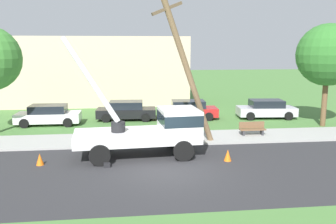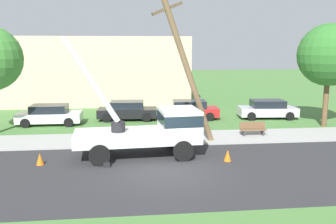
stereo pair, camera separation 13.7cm
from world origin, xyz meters
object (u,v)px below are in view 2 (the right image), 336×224
leaning_utility_pole (187,67)px  traffic_cone_ahead (228,155)px  roadside_tree_far (329,55)px  parked_sedan_white (50,115)px  parked_sedan_black (127,110)px  park_bench (253,129)px  traffic_cone_behind (40,159)px  parked_sedan_red (189,110)px  parked_sedan_silver (267,109)px  utility_truck (154,128)px

leaning_utility_pole → traffic_cone_ahead: (1.54, -3.08, -4.06)m
leaning_utility_pole → roadside_tree_far: size_ratio=1.21×
parked_sedan_white → roadside_tree_far: size_ratio=0.63×
parked_sedan_black → park_bench: size_ratio=2.80×
traffic_cone_behind → parked_sedan_black: 11.06m
parked_sedan_red → parked_sedan_silver: same height
leaning_utility_pole → parked_sedan_silver: leaning_utility_pole is taller
traffic_cone_behind → parked_sedan_red: 13.40m
traffic_cone_behind → roadside_tree_far: 19.39m
parked_sedan_white → parked_sedan_black: bearing=12.0°
parked_sedan_black → parked_sedan_silver: same height
leaning_utility_pole → traffic_cone_ahead: size_ratio=15.18×
traffic_cone_ahead → roadside_tree_far: (8.79, 6.92, 4.62)m
parked_sedan_black → parked_sedan_white: bearing=-168.0°
traffic_cone_ahead → parked_sedan_black: size_ratio=0.12×
leaning_utility_pole → traffic_cone_ahead: 5.32m
leaning_utility_pole → parked_sedan_black: leaning_utility_pole is taller
park_bench → roadside_tree_far: size_ratio=0.23×
parked_sedan_black → roadside_tree_far: (13.64, -3.77, 4.19)m
utility_truck → traffic_cone_ahead: utility_truck is taller
utility_truck → leaning_utility_pole: leaning_utility_pole is taller
traffic_cone_ahead → parked_sedan_white: bearing=137.3°
utility_truck → roadside_tree_far: roadside_tree_far is taller
utility_truck → parked_sedan_black: utility_truck is taller
leaning_utility_pole → traffic_cone_ahead: leaning_utility_pole is taller
parked_sedan_white → traffic_cone_behind: bearing=-81.0°
park_bench → traffic_cone_ahead: bearing=-121.9°
traffic_cone_behind → park_bench: (11.73, 4.18, 0.18)m
parked_sedan_white → parked_sedan_red: bearing=5.6°
parked_sedan_black → roadside_tree_far: roadside_tree_far is taller
parked_sedan_white → park_bench: size_ratio=2.76×
roadside_tree_far → traffic_cone_ahead: bearing=-141.8°
traffic_cone_behind → parked_sedan_black: (4.03, 10.29, 0.43)m
parked_sedan_red → traffic_cone_ahead: bearing=-89.4°
traffic_cone_behind → leaning_utility_pole: bearing=20.1°
parked_sedan_black → parked_sedan_silver: 10.81m
utility_truck → parked_sedan_silver: utility_truck is taller
traffic_cone_behind → parked_sedan_black: parked_sedan_black is taller
leaning_utility_pole → parked_sedan_black: (-3.31, 7.61, -3.63)m
utility_truck → parked_sedan_silver: (9.41, 8.76, -0.70)m
traffic_cone_behind → roadside_tree_far: (17.67, 6.52, 4.62)m
park_bench → parked_sedan_white: bearing=159.4°
utility_truck → parked_sedan_black: (-1.38, 9.30, -0.70)m
leaning_utility_pole → park_bench: size_ratio=5.31×
utility_truck → parked_sedan_red: utility_truck is taller
utility_truck → roadside_tree_far: (12.26, 5.53, 3.50)m
parked_sedan_silver → parked_sedan_red: bearing=176.4°
parked_sedan_white → parked_sedan_silver: bearing=2.2°
traffic_cone_behind → parked_sedan_silver: bearing=33.3°
roadside_tree_far → parked_sedan_silver: bearing=131.3°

